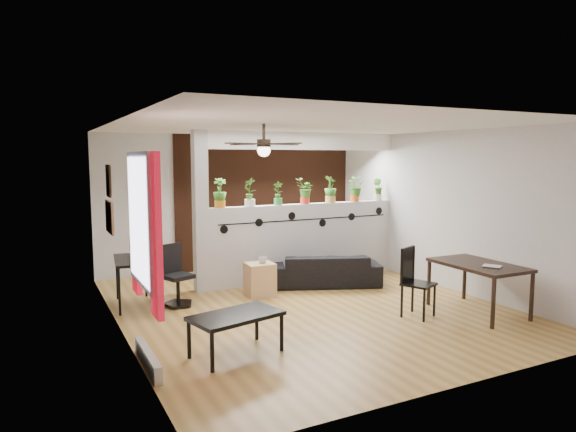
{
  "coord_description": "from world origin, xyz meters",
  "views": [
    {
      "loc": [
        -3.55,
        -6.42,
        2.17
      ],
      "look_at": [
        0.01,
        0.6,
        1.27
      ],
      "focal_mm": 32.0,
      "sensor_mm": 36.0,
      "label": 1
    }
  ],
  "objects_px": {
    "potted_plant_6": "(378,189)",
    "potted_plant_1": "(250,191)",
    "potted_plant_0": "(220,192)",
    "computer_desk": "(133,263)",
    "folding_chair": "(413,276)",
    "office_chair": "(176,279)",
    "potted_plant_5": "(355,188)",
    "ceiling_fan": "(264,146)",
    "sofa": "(325,270)",
    "potted_plant_2": "(278,192)",
    "coffee_table": "(236,318)",
    "potted_plant_3": "(305,190)",
    "potted_plant_4": "(330,189)",
    "cube_shelf": "(260,279)",
    "dining_table": "(478,269)",
    "cup": "(263,260)"
  },
  "relations": [
    {
      "from": "potted_plant_4",
      "to": "cup",
      "type": "bearing_deg",
      "value": -157.36
    },
    {
      "from": "office_chair",
      "to": "coffee_table",
      "type": "relative_size",
      "value": 0.81
    },
    {
      "from": "potted_plant_1",
      "to": "coffee_table",
      "type": "distance_m",
      "value": 3.32
    },
    {
      "from": "computer_desk",
      "to": "coffee_table",
      "type": "xyz_separation_m",
      "value": [
        0.66,
        -2.45,
        -0.22
      ]
    },
    {
      "from": "potted_plant_5",
      "to": "coffee_table",
      "type": "relative_size",
      "value": 0.42
    },
    {
      "from": "potted_plant_4",
      "to": "cup",
      "type": "relative_size",
      "value": 3.68
    },
    {
      "from": "cube_shelf",
      "to": "dining_table",
      "type": "bearing_deg",
      "value": -40.22
    },
    {
      "from": "cube_shelf",
      "to": "office_chair",
      "type": "distance_m",
      "value": 1.32
    },
    {
      "from": "ceiling_fan",
      "to": "office_chair",
      "type": "height_order",
      "value": "ceiling_fan"
    },
    {
      "from": "sofa",
      "to": "folding_chair",
      "type": "height_order",
      "value": "folding_chair"
    },
    {
      "from": "potted_plant_4",
      "to": "dining_table",
      "type": "distance_m",
      "value": 3.11
    },
    {
      "from": "potted_plant_5",
      "to": "potted_plant_6",
      "type": "bearing_deg",
      "value": 0.0
    },
    {
      "from": "potted_plant_3",
      "to": "dining_table",
      "type": "distance_m",
      "value": 3.25
    },
    {
      "from": "potted_plant_0",
      "to": "potted_plant_6",
      "type": "distance_m",
      "value": 3.16
    },
    {
      "from": "cup",
      "to": "office_chair",
      "type": "xyz_separation_m",
      "value": [
        -1.36,
        0.07,
        -0.18
      ]
    },
    {
      "from": "sofa",
      "to": "computer_desk",
      "type": "xyz_separation_m",
      "value": [
        -3.14,
        0.23,
        0.38
      ]
    },
    {
      "from": "potted_plant_3",
      "to": "potted_plant_4",
      "type": "relative_size",
      "value": 0.93
    },
    {
      "from": "ceiling_fan",
      "to": "potted_plant_4",
      "type": "relative_size",
      "value": 2.46
    },
    {
      "from": "cup",
      "to": "dining_table",
      "type": "distance_m",
      "value": 3.18
    },
    {
      "from": "coffee_table",
      "to": "potted_plant_2",
      "type": "bearing_deg",
      "value": 56.26
    },
    {
      "from": "ceiling_fan",
      "to": "potted_plant_4",
      "type": "height_order",
      "value": "ceiling_fan"
    },
    {
      "from": "ceiling_fan",
      "to": "potted_plant_0",
      "type": "distance_m",
      "value": 1.94
    },
    {
      "from": "ceiling_fan",
      "to": "sofa",
      "type": "bearing_deg",
      "value": 36.16
    },
    {
      "from": "potted_plant_1",
      "to": "cube_shelf",
      "type": "xyz_separation_m",
      "value": [
        -0.13,
        -0.69,
        -1.34
      ]
    },
    {
      "from": "cube_shelf",
      "to": "folding_chair",
      "type": "xyz_separation_m",
      "value": [
        1.46,
        -1.88,
        0.3
      ]
    },
    {
      "from": "potted_plant_0",
      "to": "dining_table",
      "type": "relative_size",
      "value": 0.37
    },
    {
      "from": "potted_plant_6",
      "to": "potted_plant_1",
      "type": "bearing_deg",
      "value": 180.0
    },
    {
      "from": "computer_desk",
      "to": "dining_table",
      "type": "height_order",
      "value": "same"
    },
    {
      "from": "potted_plant_2",
      "to": "potted_plant_5",
      "type": "relative_size",
      "value": 0.89
    },
    {
      "from": "folding_chair",
      "to": "coffee_table",
      "type": "distance_m",
      "value": 2.68
    },
    {
      "from": "potted_plant_1",
      "to": "cube_shelf",
      "type": "relative_size",
      "value": 0.93
    },
    {
      "from": "computer_desk",
      "to": "folding_chair",
      "type": "distance_m",
      "value": 4.01
    },
    {
      "from": "computer_desk",
      "to": "folding_chair",
      "type": "relative_size",
      "value": 1.07
    },
    {
      "from": "potted_plant_3",
      "to": "office_chair",
      "type": "distance_m",
      "value": 2.84
    },
    {
      "from": "potted_plant_4",
      "to": "dining_table",
      "type": "height_order",
      "value": "potted_plant_4"
    },
    {
      "from": "coffee_table",
      "to": "folding_chair",
      "type": "bearing_deg",
      "value": 4.74
    },
    {
      "from": "computer_desk",
      "to": "dining_table",
      "type": "xyz_separation_m",
      "value": [
        4.24,
        -2.53,
        -0.01
      ]
    },
    {
      "from": "sofa",
      "to": "cube_shelf",
      "type": "relative_size",
      "value": 3.36
    },
    {
      "from": "potted_plant_1",
      "to": "potted_plant_2",
      "type": "bearing_deg",
      "value": 0.0
    },
    {
      "from": "potted_plant_0",
      "to": "potted_plant_2",
      "type": "bearing_deg",
      "value": -0.0
    },
    {
      "from": "cup",
      "to": "dining_table",
      "type": "bearing_deg",
      "value": -43.25
    },
    {
      "from": "potted_plant_5",
      "to": "folding_chair",
      "type": "relative_size",
      "value": 0.49
    },
    {
      "from": "potted_plant_1",
      "to": "sofa",
      "type": "bearing_deg",
      "value": -26.4
    },
    {
      "from": "potted_plant_0",
      "to": "computer_desk",
      "type": "relative_size",
      "value": 0.47
    },
    {
      "from": "cup",
      "to": "office_chair",
      "type": "height_order",
      "value": "office_chair"
    },
    {
      "from": "potted_plant_5",
      "to": "cube_shelf",
      "type": "bearing_deg",
      "value": -162.8
    },
    {
      "from": "potted_plant_4",
      "to": "potted_plant_0",
      "type": "bearing_deg",
      "value": 180.0
    },
    {
      "from": "cube_shelf",
      "to": "dining_table",
      "type": "xyz_separation_m",
      "value": [
        2.37,
        -2.18,
        0.37
      ]
    },
    {
      "from": "potted_plant_3",
      "to": "cup",
      "type": "xyz_separation_m",
      "value": [
        -1.13,
        -0.69,
        -1.02
      ]
    },
    {
      "from": "office_chair",
      "to": "potted_plant_1",
      "type": "bearing_deg",
      "value": 23.2
    }
  ]
}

